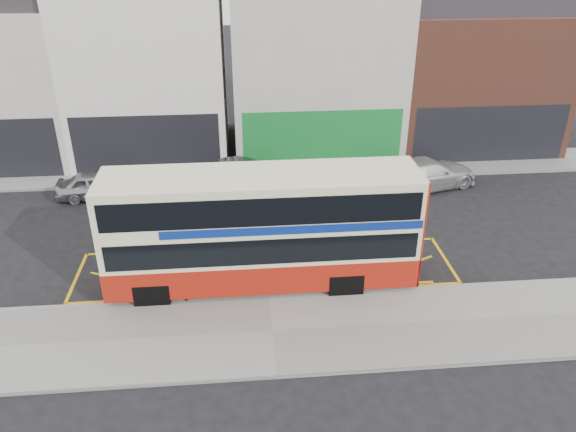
{
  "coord_description": "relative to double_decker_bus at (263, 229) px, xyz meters",
  "views": [
    {
      "loc": [
        -0.77,
        -16.37,
        11.57
      ],
      "look_at": [
        0.88,
        2.0,
        1.97
      ],
      "focal_mm": 35.0,
      "sensor_mm": 36.0,
      "label": 1
    }
  ],
  "objects": [
    {
      "name": "terrace_green_shop",
      "position": [
        3.62,
        14.39,
        2.81
      ],
      "size": [
        9.0,
        8.01,
        11.3
      ],
      "color": "beige",
      "rests_on": "ground"
    },
    {
      "name": "car_grey",
      "position": [
        -0.53,
        8.37,
        -1.54
      ],
      "size": [
        4.5,
        2.13,
        1.42
      ],
      "primitive_type": "imported",
      "rotation": [
        0.0,
        0.0,
        1.72
      ],
      "color": "#414249",
      "rests_on": "ground"
    },
    {
      "name": "road_markings",
      "position": [
        0.12,
        1.0,
        -2.25
      ],
      "size": [
        14.0,
        3.4,
        0.01
      ],
      "primitive_type": null,
      "color": "#EAB40C",
      "rests_on": "ground"
    },
    {
      "name": "terrace_left",
      "position": [
        -5.38,
        14.39,
        3.06
      ],
      "size": [
        8.0,
        8.01,
        11.8
      ],
      "color": "white",
      "rests_on": "ground"
    },
    {
      "name": "far_pavement",
      "position": [
        0.12,
        10.4,
        -2.18
      ],
      "size": [
        50.0,
        3.0,
        0.15
      ],
      "primitive_type": "cube",
      "color": "gray",
      "rests_on": "ground"
    },
    {
      "name": "double_decker_bus",
      "position": [
        0.0,
        0.0,
        0.0
      ],
      "size": [
        10.75,
        2.51,
        4.29
      ],
      "rotation": [
        0.0,
        0.0,
        0.0
      ],
      "color": "#F9EDBD",
      "rests_on": "ground"
    },
    {
      "name": "pavement",
      "position": [
        0.12,
        -2.9,
        -2.18
      ],
      "size": [
        40.0,
        4.0,
        0.15
      ],
      "primitive_type": "cube",
      "color": "gray",
      "rests_on": "ground"
    },
    {
      "name": "kerb",
      "position": [
        0.12,
        -0.98,
        -2.18
      ],
      "size": [
        40.0,
        0.15,
        0.15
      ],
      "primitive_type": "cube",
      "color": "gray",
      "rests_on": "ground"
    },
    {
      "name": "bus_stop_post",
      "position": [
        -2.65,
        -0.99,
        -0.23
      ],
      "size": [
        0.78,
        0.14,
        3.13
      ],
      "rotation": [
        0.0,
        0.0,
        0.04
      ],
      "color": "black",
      "rests_on": "pavement"
    },
    {
      "name": "car_white",
      "position": [
        8.4,
        7.65,
        -1.51
      ],
      "size": [
        5.52,
        3.54,
        1.49
      ],
      "primitive_type": "imported",
      "rotation": [
        0.0,
        0.0,
        1.88
      ],
      "color": "#BCBCBC",
      "rests_on": "ground"
    },
    {
      "name": "street_tree_right",
      "position": [
        8.31,
        11.53,
        1.17
      ],
      "size": [
        2.33,
        2.33,
        5.03
      ],
      "color": "black",
      "rests_on": "ground"
    },
    {
      "name": "terrace_right",
      "position": [
        12.62,
        14.39,
        2.32
      ],
      "size": [
        9.0,
        8.01,
        10.3
      ],
      "color": "brown",
      "rests_on": "ground"
    },
    {
      "name": "car_silver",
      "position": [
        -7.42,
        7.88,
        -1.61
      ],
      "size": [
        3.86,
        1.7,
        1.29
      ],
      "primitive_type": "imported",
      "rotation": [
        0.0,
        0.0,
        1.62
      ],
      "color": "#9F9FA3",
      "rests_on": "ground"
    },
    {
      "name": "ground",
      "position": [
        0.12,
        -0.6,
        -2.26
      ],
      "size": [
        120.0,
        120.0,
        0.0
      ],
      "primitive_type": "plane",
      "color": "black",
      "rests_on": "ground"
    }
  ]
}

